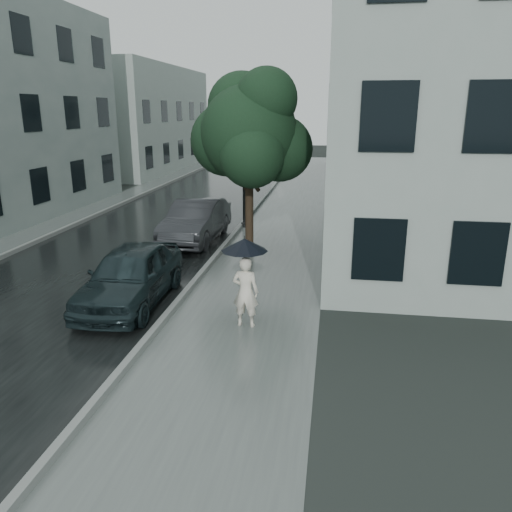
% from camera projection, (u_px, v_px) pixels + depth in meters
% --- Properties ---
extents(ground, '(120.00, 120.00, 0.00)m').
position_uv_depth(ground, '(229.00, 330.00, 11.20)').
color(ground, black).
rests_on(ground, ground).
extents(sidewalk, '(3.50, 60.00, 0.01)m').
position_uv_depth(sidewalk, '(289.00, 219.00, 22.53)').
color(sidewalk, slate).
rests_on(sidewalk, ground).
extents(kerb_near, '(0.15, 60.00, 0.15)m').
position_uv_depth(kerb_near, '(249.00, 216.00, 22.79)').
color(kerb_near, slate).
rests_on(kerb_near, ground).
extents(asphalt_road, '(6.85, 60.00, 0.00)m').
position_uv_depth(asphalt_road, '(175.00, 215.00, 23.32)').
color(asphalt_road, black).
rests_on(asphalt_road, ground).
extents(kerb_far, '(0.15, 60.00, 0.15)m').
position_uv_depth(kerb_far, '(105.00, 211.00, 23.82)').
color(kerb_far, slate).
rests_on(kerb_far, ground).
extents(sidewalk_far, '(1.70, 60.00, 0.01)m').
position_uv_depth(sidewalk_far, '(87.00, 212.00, 23.98)').
color(sidewalk_far, '#4C5451').
rests_on(sidewalk_far, ground).
extents(building_near, '(7.02, 36.00, 9.00)m').
position_uv_depth(building_near, '(397.00, 114.00, 27.59)').
color(building_near, '#8E9B95').
rests_on(building_near, ground).
extents(building_far_b, '(7.02, 18.00, 8.00)m').
position_uv_depth(building_far_b, '(138.00, 119.00, 40.54)').
color(building_far_b, '#8E9B95').
rests_on(building_far_b, ground).
extents(pedestrian, '(0.63, 0.44, 1.63)m').
position_uv_depth(pedestrian, '(246.00, 292.00, 11.18)').
color(pedestrian, beige).
rests_on(pedestrian, sidewalk).
extents(umbrella, '(1.36, 1.36, 1.17)m').
position_uv_depth(umbrella, '(245.00, 245.00, 10.86)').
color(umbrella, black).
rests_on(umbrella, ground).
extents(street_tree, '(4.13, 3.75, 6.05)m').
position_uv_depth(street_tree, '(250.00, 132.00, 16.27)').
color(street_tree, '#332619').
rests_on(street_tree, ground).
extents(lamp_post, '(0.85, 0.34, 5.49)m').
position_uv_depth(lamp_post, '(240.00, 151.00, 20.10)').
color(lamp_post, black).
rests_on(lamp_post, ground).
extents(car_near, '(1.83, 4.38, 1.48)m').
position_uv_depth(car_near, '(131.00, 275.00, 12.54)').
color(car_near, black).
rests_on(car_near, ground).
extents(car_far, '(1.74, 4.68, 1.53)m').
position_uv_depth(car_far, '(196.00, 221.00, 18.54)').
color(car_far, '#26282C').
rests_on(car_far, ground).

